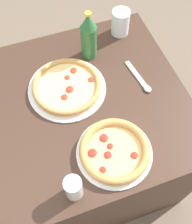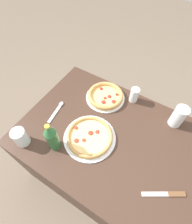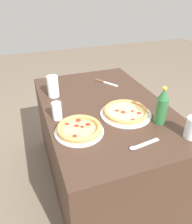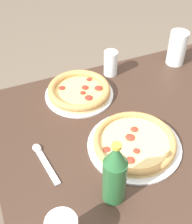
# 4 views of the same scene
# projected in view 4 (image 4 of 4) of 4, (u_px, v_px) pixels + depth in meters

# --- Properties ---
(ground_plane) EXTENTS (8.00, 8.00, 0.00)m
(ground_plane) POSITION_uv_depth(u_px,v_px,m) (143.00, 213.00, 1.67)
(ground_plane) COLOR #6B5B4C
(table) EXTENTS (1.27, 0.83, 0.70)m
(table) POSITION_uv_depth(u_px,v_px,m) (151.00, 174.00, 1.43)
(table) COLOR #3D281E
(table) RESTS_ON ground_plane
(pizza_margherita) EXTENTS (0.28, 0.28, 0.04)m
(pizza_margherita) POSITION_uv_depth(u_px,v_px,m) (79.00, 91.00, 1.28)
(pizza_margherita) COLOR silver
(pizza_margherita) RESTS_ON table
(pizza_salami) EXTENTS (0.33, 0.33, 0.04)m
(pizza_salami) POSITION_uv_depth(u_px,v_px,m) (135.00, 143.00, 1.07)
(pizza_salami) COLOR silver
(pizza_salami) RESTS_ON table
(glass_mango_juice) EXTENTS (0.08, 0.08, 0.16)m
(glass_mango_juice) POSITION_uv_depth(u_px,v_px,m) (177.00, 49.00, 1.42)
(glass_mango_juice) COLOR white
(glass_mango_juice) RESTS_ON table
(glass_cola) EXTENTS (0.06, 0.06, 0.11)m
(glass_cola) POSITION_uv_depth(u_px,v_px,m) (111.00, 64.00, 1.37)
(glass_cola) COLOR white
(glass_cola) RESTS_ON table
(beer_bottle) EXTENTS (0.07, 0.07, 0.23)m
(beer_bottle) POSITION_uv_depth(u_px,v_px,m) (115.00, 174.00, 0.87)
(beer_bottle) COLOR #286033
(beer_bottle) RESTS_ON table
(spoon) EXTENTS (0.05, 0.19, 0.01)m
(spoon) POSITION_uv_depth(u_px,v_px,m) (43.00, 158.00, 1.04)
(spoon) COLOR silver
(spoon) RESTS_ON table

